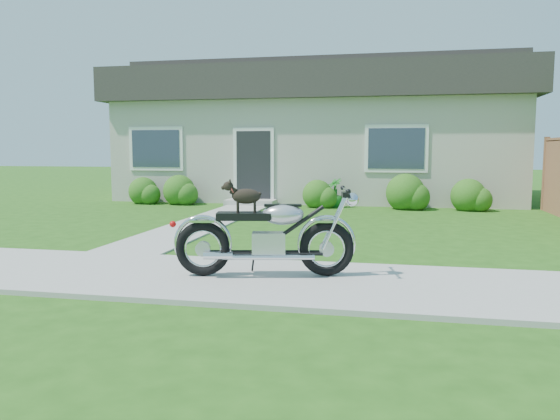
{
  "coord_description": "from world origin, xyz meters",
  "views": [
    {
      "loc": [
        2.47,
        -6.25,
        1.57
      ],
      "look_at": [
        0.95,
        1.0,
        0.75
      ],
      "focal_mm": 35.0,
      "sensor_mm": 36.0,
      "label": 1
    }
  ],
  "objects_px": {
    "house": "(320,132)",
    "potted_plant_right": "(334,193)",
    "potted_plant_left": "(181,193)",
    "motorcycle_with_dog": "(268,235)"
  },
  "relations": [
    {
      "from": "potted_plant_left",
      "to": "potted_plant_right",
      "type": "xyz_separation_m",
      "value": [
        4.45,
        0.0,
        0.07
      ]
    },
    {
      "from": "house",
      "to": "potted_plant_right",
      "type": "xyz_separation_m",
      "value": [
        0.88,
        -3.44,
        -1.76
      ]
    },
    {
      "from": "house",
      "to": "potted_plant_left",
      "type": "bearing_deg",
      "value": -135.98
    },
    {
      "from": "house",
      "to": "potted_plant_right",
      "type": "height_order",
      "value": "house"
    },
    {
      "from": "potted_plant_right",
      "to": "motorcycle_with_dog",
      "type": "relative_size",
      "value": 0.36
    },
    {
      "from": "potted_plant_left",
      "to": "potted_plant_right",
      "type": "height_order",
      "value": "potted_plant_right"
    },
    {
      "from": "house",
      "to": "motorcycle_with_dog",
      "type": "height_order",
      "value": "house"
    },
    {
      "from": "house",
      "to": "potted_plant_left",
      "type": "xyz_separation_m",
      "value": [
        -3.56,
        -3.44,
        -1.83
      ]
    },
    {
      "from": "potted_plant_left",
      "to": "potted_plant_right",
      "type": "relative_size",
      "value": 0.83
    },
    {
      "from": "house",
      "to": "motorcycle_with_dog",
      "type": "xyz_separation_m",
      "value": [
        0.99,
        -11.89,
        -1.61
      ]
    }
  ]
}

